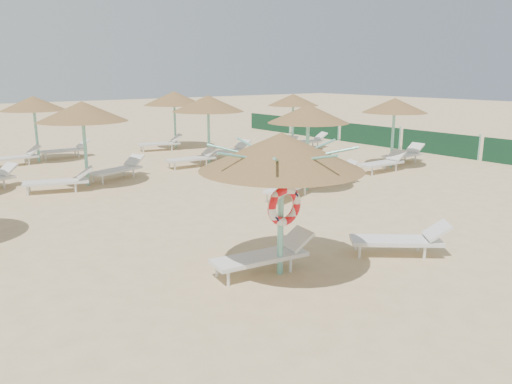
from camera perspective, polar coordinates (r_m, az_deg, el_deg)
ground at (r=9.66m, az=4.37°, el=-8.32°), size 120.00×120.00×0.00m
main_palapa at (r=8.64m, az=2.92°, el=4.54°), size 2.89×2.89×2.59m
lounger_main_a at (r=9.21m, az=1.14°, el=-7.17°), size 1.99×0.85×0.70m
lounger_main_b at (r=10.46m, az=16.40°, el=-5.19°), size 1.84×1.67×0.70m
palapa_field at (r=19.53m, az=-17.02°, el=9.09°), size 21.75×18.59×2.72m
windbreak_fence at (r=26.20m, az=12.82°, el=6.37°), size 0.08×19.84×1.10m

